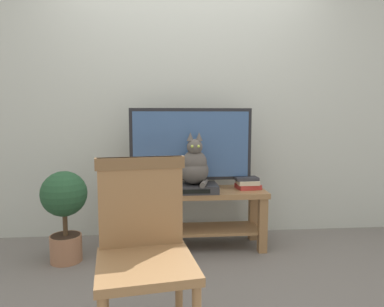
% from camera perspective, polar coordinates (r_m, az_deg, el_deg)
% --- Properties ---
extents(ground_plane, '(12.00, 12.00, 0.00)m').
position_cam_1_polar(ground_plane, '(2.60, 0.24, -19.49)').
color(ground_plane, slate).
extents(back_wall, '(7.00, 0.12, 2.80)m').
position_cam_1_polar(back_wall, '(3.32, -1.28, 10.86)').
color(back_wall, '#B7BCB2').
rests_on(back_wall, ground).
extents(tv_stand, '(1.26, 0.41, 0.50)m').
position_cam_1_polar(tv_stand, '(2.97, -0.08, -8.94)').
color(tv_stand, olive).
rests_on(tv_stand, ground).
extents(tv, '(1.04, 0.20, 0.69)m').
position_cam_1_polar(tv, '(2.93, -0.17, 1.10)').
color(tv, black).
rests_on(tv, tv_stand).
extents(media_box, '(0.38, 0.29, 0.07)m').
position_cam_1_polar(media_box, '(2.87, 0.36, -5.72)').
color(media_box, '#2D2D30').
rests_on(media_box, tv_stand).
extents(cat, '(0.24, 0.32, 0.43)m').
position_cam_1_polar(cat, '(2.82, 0.41, -2.04)').
color(cat, '#514C47').
rests_on(cat, media_box).
extents(wooden_chair, '(0.50, 0.50, 0.93)m').
position_cam_1_polar(wooden_chair, '(1.70, -8.01, -14.21)').
color(wooden_chair, olive).
rests_on(wooden_chair, ground).
extents(book_stack, '(0.23, 0.19, 0.11)m').
position_cam_1_polar(book_stack, '(3.01, 9.19, -4.88)').
color(book_stack, '#B2332D').
rests_on(book_stack, tv_stand).
extents(potted_plant, '(0.35, 0.35, 0.71)m').
position_cam_1_polar(potted_plant, '(2.85, -20.42, -8.27)').
color(potted_plant, '#9E6B4C').
rests_on(potted_plant, ground).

